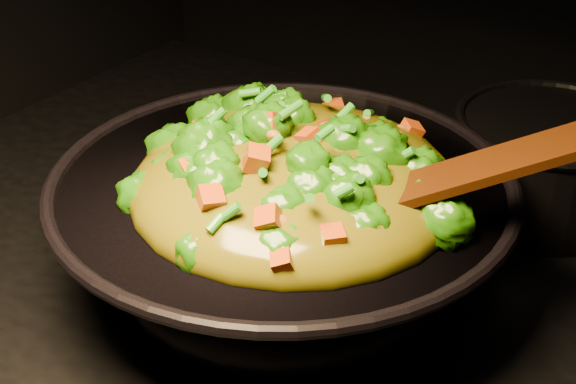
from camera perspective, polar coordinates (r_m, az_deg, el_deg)
The scene contains 4 objects.
wok at distance 0.86m, azimuth -0.37°, elevation -2.89°, with size 0.43×0.43×0.12m, color black, non-canonical shape.
stir_fry at distance 0.79m, azimuth 0.45°, elevation 3.24°, with size 0.31×0.31×0.11m, color #226507, non-canonical shape.
spatula at distance 0.75m, azimuth 11.02°, elevation 1.08°, with size 0.32×0.05×0.01m, color #381505.
back_pot at distance 1.04m, azimuth 16.35°, elevation 1.78°, with size 0.20×0.20×0.12m, color black.
Camera 1 is at (0.35, -0.61, 1.44)m, focal length 55.00 mm.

